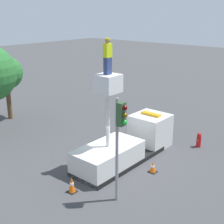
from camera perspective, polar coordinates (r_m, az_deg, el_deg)
ground_plane at (r=17.89m, az=1.47°, el=-9.14°), size 120.00×120.00×0.00m
bucket_truck at (r=17.91m, az=2.68°, el=-5.83°), size 7.05×2.14×5.18m
worker at (r=15.28m, az=-0.81°, el=10.11°), size 0.40×0.26×1.75m
traffic_light_pole at (r=13.04m, az=1.43°, el=-3.44°), size 0.34×0.57×4.79m
fire_hydrant at (r=20.32m, az=15.60°, el=-4.95°), size 0.53×0.29×0.95m
traffic_cone_rear at (r=15.15m, az=-7.36°, el=-13.07°), size 0.41×0.41×0.79m
traffic_cone_curbside at (r=16.88m, az=7.47°, el=-9.97°), size 0.41×0.41×0.61m
tree_left_bg at (r=25.22m, az=-18.83°, el=6.70°), size 2.54×2.54×4.94m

